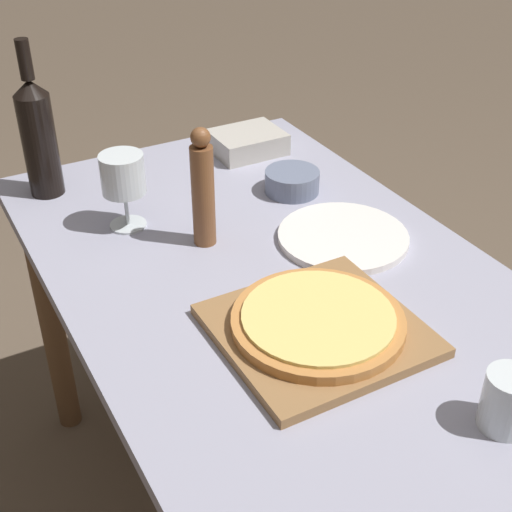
{
  "coord_description": "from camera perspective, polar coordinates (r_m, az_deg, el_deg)",
  "views": [
    {
      "loc": [
        -0.55,
        -0.91,
        1.48
      ],
      "look_at": [
        -0.05,
        0.0,
        0.8
      ],
      "focal_mm": 50.0,
      "sensor_mm": 36.0,
      "label": 1
    }
  ],
  "objects": [
    {
      "name": "drinking_tumbler",
      "position": [
        1.05,
        19.47,
        -10.89
      ],
      "size": [
        0.07,
        0.07,
        0.09
      ],
      "color": "silver",
      "rests_on": "dining_table"
    },
    {
      "name": "wine_glass",
      "position": [
        1.42,
        -10.6,
        6.28
      ],
      "size": [
        0.09,
        0.09,
        0.16
      ],
      "color": "silver",
      "rests_on": "dining_table"
    },
    {
      "name": "wine_bottle",
      "position": [
        1.59,
        -17.03,
        9.23
      ],
      "size": [
        0.07,
        0.07,
        0.34
      ],
      "color": "black",
      "rests_on": "dining_table"
    },
    {
      "name": "food_container",
      "position": [
        1.76,
        -0.7,
        9.1
      ],
      "size": [
        0.17,
        0.13,
        0.05
      ],
      "color": "#BCB7AD",
      "rests_on": "dining_table"
    },
    {
      "name": "small_bowl",
      "position": [
        1.57,
        2.9,
        5.97
      ],
      "size": [
        0.12,
        0.12,
        0.05
      ],
      "color": "slate",
      "rests_on": "dining_table"
    },
    {
      "name": "dinner_plate",
      "position": [
        1.41,
        6.98,
        1.53
      ],
      "size": [
        0.26,
        0.26,
        0.01
      ],
      "color": "white",
      "rests_on": "dining_table"
    },
    {
      "name": "pepper_mill",
      "position": [
        1.35,
        -4.27,
        5.31
      ],
      "size": [
        0.04,
        0.04,
        0.24
      ],
      "color": "brown",
      "rests_on": "dining_table"
    },
    {
      "name": "pizza",
      "position": [
        1.15,
        4.98,
        -5.15
      ],
      "size": [
        0.28,
        0.28,
        0.02
      ],
      "color": "#BC7A3D",
      "rests_on": "cutting_board"
    },
    {
      "name": "cutting_board",
      "position": [
        1.17,
        4.94,
        -5.94
      ],
      "size": [
        0.31,
        0.3,
        0.02
      ],
      "color": "olive",
      "rests_on": "dining_table"
    },
    {
      "name": "dining_table",
      "position": [
        1.37,
        1.96,
        -5.45
      ],
      "size": [
        0.77,
        1.3,
        0.74
      ],
      "color": "#9393A8",
      "rests_on": "ground_plane"
    }
  ]
}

